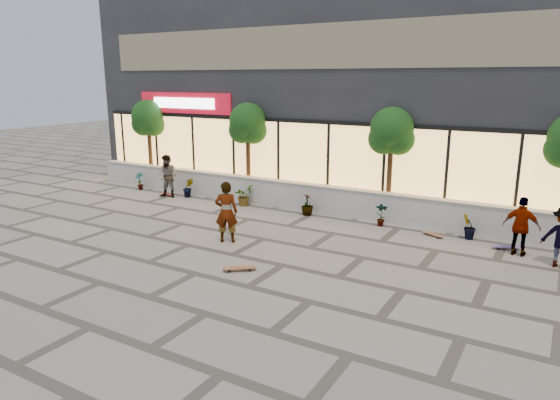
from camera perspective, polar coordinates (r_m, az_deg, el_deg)
The scene contains 19 objects.
ground at distance 13.07m, azimuth -9.65°, elevation -8.30°, with size 80.00×80.00×0.00m, color gray.
planter_wall at distance 18.55m, azimuth 4.20°, elevation 0.19°, with size 22.00×0.42×1.04m.
retail_building at distance 23.10m, azimuth 10.50°, elevation 12.01°, with size 24.00×9.17×8.50m.
shrub_a at distance 23.11m, azimuth -15.73°, elevation 2.11°, with size 0.43×0.29×0.81m, color black.
shrub_b at distance 21.22m, azimuth -10.44°, elevation 1.40°, with size 0.45×0.36×0.81m, color black.
shrub_c at distance 19.54m, azimuth -4.18°, elevation 0.53°, with size 0.73×0.63×0.81m, color black.
shrub_d at distance 18.15m, azimuth 3.14°, elevation -0.49°, with size 0.45×0.45×0.81m, color black.
shrub_e at distance 17.10m, azimuth 11.52°, elevation -1.64°, with size 0.43×0.29×0.81m, color black.
shrub_f at distance 16.47m, azimuth 20.77°, elevation -2.88°, with size 0.45×0.36×0.81m, color black.
tree_west at distance 23.98m, azimuth -14.83°, elevation 8.82°, with size 1.60×1.50×3.92m.
tree_midwest at distance 20.48m, azimuth -3.71°, elevation 8.47°, with size 1.60×1.50×3.92m.
tree_mideast at distance 17.86m, azimuth 12.63°, elevation 7.39°, with size 1.60×1.50×3.92m.
skater_center at distance 15.12m, azimuth -6.16°, elevation -1.37°, with size 0.69×0.45×1.88m, color white.
skater_left at distance 21.22m, azimuth -12.68°, elevation 2.64°, with size 0.87×0.68×1.79m, color tan.
skater_right_near at distance 15.44m, azimuth 25.87°, elevation -2.76°, with size 0.99×0.41×1.69m, color silver.
skateboard_center at distance 13.07m, azimuth -4.66°, elevation -7.74°, with size 0.80×0.71×0.10m.
skateboard_left at distance 21.73m, azimuth -12.75°, elevation 0.68°, with size 0.74×0.35×0.09m.
skateboard_right_near at distance 16.50m, azimuth 17.08°, elevation -3.75°, with size 0.74×0.45×0.09m.
skateboard_right_far at distance 16.04m, azimuth 24.45°, elevation -4.88°, with size 0.80×0.51×0.10m.
Camera 1 is at (7.89, -9.22, 4.87)m, focal length 32.00 mm.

